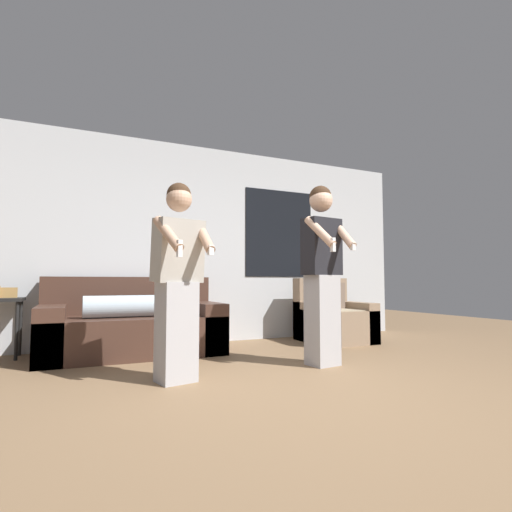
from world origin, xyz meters
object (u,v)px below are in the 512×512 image
person_left (178,279)px  person_right (322,269)px  armchair (333,319)px  couch (133,327)px

person_left → person_right: bearing=2.6°
armchair → person_left: person_left is taller
armchair → person_right: bearing=-128.7°
person_left → person_right: (1.47, 0.07, 0.10)m
person_left → person_right: size_ratio=0.92×
couch → person_left: (0.17, -1.48, 0.54)m
armchair → person_right: size_ratio=0.50×
armchair → person_left: 2.89m
armchair → person_right: 1.76m
armchair → person_right: person_right is taller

